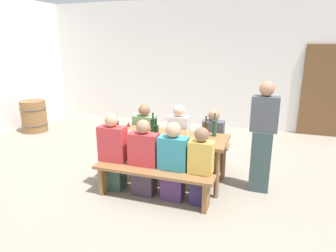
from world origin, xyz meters
TOP-DOWN VIEW (x-y plane):
  - ground_plane at (0.00, 0.00)m, footprint 24.00×24.00m
  - back_wall at (0.00, 3.58)m, footprint 14.00×0.20m
  - wooden_door at (2.58, 3.44)m, footprint 0.90×0.06m
  - tasting_table at (0.00, 0.00)m, footprint 1.80×0.73m
  - bench_near at (0.00, -0.67)m, footprint 1.70×0.30m
  - bench_far at (0.00, 0.67)m, footprint 1.70×0.30m
  - wine_bottle_0 at (-0.30, 0.12)m, footprint 0.08×0.08m
  - wine_bottle_1 at (-0.10, -0.24)m, footprint 0.08×0.08m
  - wine_bottle_2 at (0.57, 0.05)m, footprint 0.07×0.07m
  - wine_bottle_3 at (0.68, 0.19)m, footprint 0.06×0.06m
  - wine_bottle_4 at (-0.72, -0.29)m, footprint 0.06×0.06m
  - wine_glass_0 at (-0.48, 0.09)m, footprint 0.08×0.08m
  - wine_glass_1 at (0.33, -0.11)m, footprint 0.06×0.06m
  - wine_glass_2 at (-0.67, -0.00)m, footprint 0.06×0.06m
  - seated_guest_near_0 at (-0.67, -0.52)m, footprint 0.40×0.24m
  - seated_guest_near_1 at (-0.19, -0.52)m, footprint 0.42×0.24m
  - seated_guest_near_2 at (0.25, -0.52)m, footprint 0.40×0.24m
  - seated_guest_near_3 at (0.64, -0.52)m, footprint 0.32×0.24m
  - seated_guest_far_0 at (-0.61, 0.52)m, footprint 0.40×0.24m
  - seated_guest_far_1 at (0.02, 0.52)m, footprint 0.34×0.24m
  - seated_guest_far_2 at (0.61, 0.52)m, footprint 0.34×0.24m
  - standing_host at (1.38, 0.15)m, footprint 0.37×0.24m
  - wine_barrel at (-4.01, 1.53)m, footprint 0.62×0.62m

SIDE VIEW (x-z plane):
  - ground_plane at x=0.00m, z-range 0.00..0.00m
  - bench_near at x=0.00m, z-range 0.12..0.57m
  - bench_far at x=0.00m, z-range 0.12..0.57m
  - wine_barrel at x=-4.01m, z-range 0.00..0.77m
  - seated_guest_near_3 at x=0.64m, z-range -0.02..1.05m
  - seated_guest_far_2 at x=0.61m, z-range -0.03..1.06m
  - seated_guest_far_0 at x=-0.61m, z-range -0.03..1.07m
  - seated_guest_near_1 at x=-0.19m, z-range -0.03..1.07m
  - seated_guest_near_2 at x=0.25m, z-range -0.03..1.08m
  - seated_guest_near_0 at x=-0.67m, z-range -0.03..1.13m
  - seated_guest_far_1 at x=0.02m, z-range -0.02..1.12m
  - tasting_table at x=0.00m, z-range 0.29..1.04m
  - standing_host at x=1.38m, z-range -0.02..1.60m
  - wine_glass_0 at x=-0.48m, z-range 0.78..0.94m
  - wine_glass_2 at x=-0.67m, z-range 0.78..0.94m
  - wine_bottle_0 at x=-0.30m, z-range 0.71..1.01m
  - wine_bottle_1 at x=-0.10m, z-range 0.71..1.02m
  - wine_bottle_4 at x=-0.72m, z-range 0.71..1.04m
  - wine_bottle_2 at x=0.57m, z-range 0.71..1.05m
  - wine_glass_1 at x=0.33m, z-range 0.79..0.97m
  - wine_bottle_3 at x=0.68m, z-range 0.70..1.06m
  - wooden_door at x=2.58m, z-range 0.00..2.10m
  - back_wall at x=0.00m, z-range 0.00..3.20m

